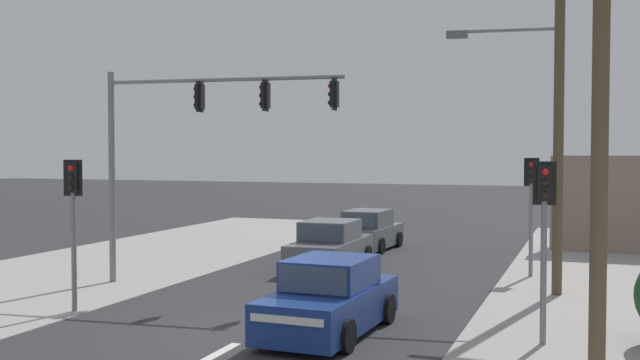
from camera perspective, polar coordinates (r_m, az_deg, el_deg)
ground_plane at (r=15.73m, az=-5.04°, el=-11.61°), size 140.00×140.00×0.00m
lane_dash_near at (r=14.00m, az=-8.61°, el=-13.35°), size 0.20×2.40×0.01m
lane_dash_mid at (r=18.42m, az=-1.02°, el=-9.54°), size 0.20×2.40×0.01m
lane_dash_far at (r=23.08m, az=3.48°, el=-7.16°), size 0.20×2.40×0.01m
kerb_left_verge at (r=23.59m, az=-19.90°, el=-7.06°), size 8.00×40.00×0.02m
utility_pole_foreground_right at (r=12.43m, az=20.01°, el=9.28°), size 3.78×0.46×9.89m
utility_pole_midground_right at (r=20.32m, az=17.36°, el=6.08°), size 3.78×0.62×9.60m
traffic_signal_mast at (r=21.00m, az=-9.98°, el=3.80°), size 6.87×0.91×6.00m
pedestal_signal_right_kerb at (r=15.01m, az=16.71°, el=-2.99°), size 0.44×0.30×3.56m
pedestal_signal_left_kerb at (r=18.25m, az=-18.29°, el=-2.11°), size 0.44×0.31×3.56m
pedestal_signal_far_median at (r=23.10m, az=15.80°, el=-1.20°), size 0.44×0.29×3.56m
sedan_crossing_left at (r=23.91m, az=0.80°, el=-5.13°), size 1.93×4.26×1.56m
sedan_oncoming_near at (r=15.59m, az=0.75°, el=-9.08°), size 2.01×4.30×1.56m
hatchback_kerbside_parked at (r=28.68m, az=3.78°, el=-3.92°), size 1.92×3.71×1.53m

